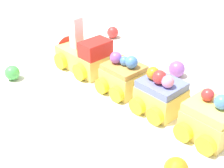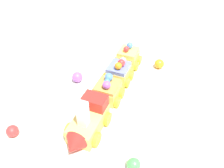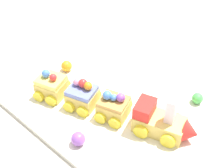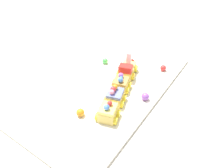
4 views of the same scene
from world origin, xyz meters
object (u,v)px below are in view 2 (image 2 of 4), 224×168
at_px(cake_car_blueberry, 119,72).
at_px(gumball_orange, 158,63).
at_px(cake_car_caramel, 107,91).
at_px(gumball_purple, 77,77).
at_px(cake_train_locomotive, 87,124).
at_px(gumball_red, 12,131).
at_px(gumball_green, 134,165).
at_px(cake_car_lemon, 128,57).

xyz_separation_m(cake_car_blueberry, gumball_orange, (-0.13, 0.06, -0.01)).
xyz_separation_m(cake_car_caramel, gumball_purple, (0.00, -0.11, -0.01)).
bearing_deg(gumball_orange, cake_train_locomotive, 0.04).
distance_m(cake_car_caramel, gumball_red, 0.24).
height_order(cake_train_locomotive, gumball_green, cake_train_locomotive).
height_order(cake_car_blueberry, gumball_red, cake_car_blueberry).
bearing_deg(cake_train_locomotive, gumball_green, 69.26).
relative_size(cake_car_caramel, cake_car_blueberry, 1.00).
bearing_deg(gumball_red, gumball_purple, -173.83).
distance_m(cake_car_caramel, gumball_orange, 0.21).
height_order(cake_car_caramel, gumball_red, cake_car_caramel).
relative_size(cake_car_lemon, gumball_green, 3.35).
bearing_deg(gumball_purple, gumball_red, 6.17).
bearing_deg(gumball_red, gumball_green, 111.71).
bearing_deg(gumball_orange, cake_car_caramel, -9.54).
height_order(gumball_green, gumball_orange, gumball_orange).
bearing_deg(gumball_purple, gumball_orange, 144.54).
bearing_deg(gumball_green, cake_train_locomotive, -93.70).
xyz_separation_m(cake_car_caramel, gumball_orange, (-0.20, 0.03, -0.01)).
bearing_deg(gumball_green, cake_car_caramel, -126.29).
bearing_deg(cake_car_caramel, cake_car_lemon, -179.95).
bearing_deg(gumball_purple, cake_car_lemon, 158.63).
height_order(cake_train_locomotive, gumball_purple, cake_train_locomotive).
xyz_separation_m(cake_train_locomotive, gumball_purple, (-0.11, -0.15, -0.01)).
bearing_deg(cake_car_lemon, cake_car_blueberry, 0.48).
distance_m(cake_car_blueberry, gumball_purple, 0.12).
relative_size(gumball_green, gumball_orange, 0.92).
bearing_deg(cake_car_caramel, gumball_purple, -106.94).
xyz_separation_m(gumball_red, gumball_green, (-0.10, 0.25, -0.00)).
xyz_separation_m(cake_car_lemon, gumball_red, (0.38, -0.04, -0.01)).
bearing_deg(gumball_green, gumball_purple, -113.67).
bearing_deg(gumball_orange, cake_car_lemon, -61.56).
bearing_deg(cake_car_blueberry, gumball_orange, 138.51).
distance_m(gumball_purple, gumball_orange, 0.25).
bearing_deg(cake_car_caramel, gumball_green, 36.67).
distance_m(cake_train_locomotive, gumball_red, 0.16).
relative_size(cake_car_blueberry, gumball_green, 3.35).
bearing_deg(cake_car_blueberry, cake_train_locomotive, -0.18).
bearing_deg(cake_car_lemon, gumball_orange, 101.40).
xyz_separation_m(cake_train_locomotive, cake_car_caramel, (-0.11, -0.03, -0.00)).
bearing_deg(cake_car_lemon, gumball_green, 20.33).
relative_size(cake_car_lemon, gumball_purple, 2.98).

